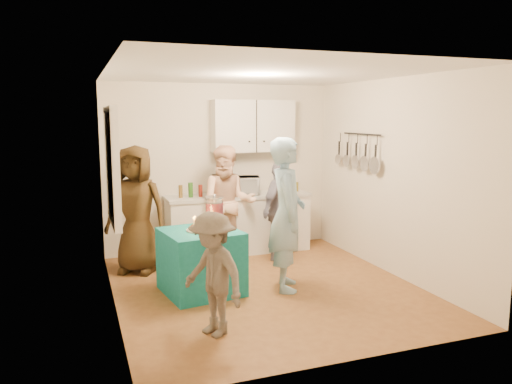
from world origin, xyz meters
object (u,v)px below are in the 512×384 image
object	(u,v)px
microwave	(243,185)
man_birthday	(287,214)
counter	(238,225)
woman_back_right	(279,211)
punch_jar	(214,212)
woman_back_center	(228,204)
woman_back_left	(136,209)
child_near_left	(213,274)
party_table	(201,261)

from	to	relation	value
microwave	man_birthday	size ratio (longest dim) A/B	0.27
counter	woman_back_right	size ratio (longest dim) A/B	1.50
punch_jar	microwave	bearing A→B (deg)	58.25
microwave	woman_back_center	bearing A→B (deg)	-119.18
counter	punch_jar	xyz separation A→B (m)	(-0.75, -1.34, 0.50)
punch_jar	woman_back_left	distance (m)	1.21
counter	microwave	xyz separation A→B (m)	(0.08, 0.00, 0.62)
punch_jar	woman_back_center	distance (m)	1.07
woman_back_left	woman_back_right	xyz separation A→B (m)	(2.02, -0.13, -0.13)
man_birthday	woman_back_left	size ratio (longest dim) A/B	1.08
counter	man_birthday	world-z (taller)	man_birthday
man_birthday	child_near_left	world-z (taller)	man_birthday
party_table	woman_back_center	distance (m)	1.46
counter	party_table	world-z (taller)	counter
man_birthday	child_near_left	bearing A→B (deg)	147.82
counter	punch_jar	distance (m)	1.62
microwave	punch_jar	size ratio (longest dim) A/B	1.45
woman_back_center	microwave	bearing A→B (deg)	61.89
child_near_left	man_birthday	bearing A→B (deg)	104.71
party_table	woman_back_center	bearing A→B (deg)	59.32
counter	microwave	size ratio (longest dim) A/B	4.46
counter	child_near_left	distance (m)	3.00
woman_back_left	child_near_left	world-z (taller)	woman_back_left
counter	woman_back_center	xyz separation A→B (m)	(-0.28, -0.38, 0.41)
microwave	punch_jar	world-z (taller)	microwave
party_table	woman_back_right	bearing A→B (deg)	34.31
woman_back_left	woman_back_right	size ratio (longest dim) A/B	1.17
microwave	counter	bearing A→B (deg)	-165.75
party_table	woman_back_left	world-z (taller)	woman_back_left
microwave	party_table	distance (m)	2.02
man_birthday	woman_back_right	size ratio (longest dim) A/B	1.26
party_table	woman_back_center	xyz separation A→B (m)	(0.71, 1.19, 0.46)
woman_back_left	woman_back_center	xyz separation A→B (m)	(1.32, 0.11, -0.02)
microwave	woman_back_center	distance (m)	0.56
man_birthday	woman_back_right	world-z (taller)	man_birthday
child_near_left	counter	bearing A→B (deg)	132.91
microwave	woman_back_left	size ratio (longest dim) A/B	0.29
man_birthday	counter	bearing A→B (deg)	19.73
microwave	woman_back_left	xyz separation A→B (m)	(-1.68, -0.49, -0.18)
woman_back_center	woman_back_right	bearing A→B (deg)	-2.99
punch_jar	woman_back_left	bearing A→B (deg)	134.91
woman_back_left	child_near_left	xyz separation A→B (m)	(0.45, -2.28, -0.26)
microwave	child_near_left	world-z (taller)	child_near_left
woman_back_left	counter	bearing A→B (deg)	46.58
party_table	man_birthday	xyz separation A→B (m)	(1.02, -0.23, 0.55)
microwave	party_table	size ratio (longest dim) A/B	0.58
counter	punch_jar	bearing A→B (deg)	-119.11
woman_back_left	woman_back_center	bearing A→B (deg)	34.25
man_birthday	punch_jar	bearing A→B (deg)	78.28
microwave	woman_back_left	world-z (taller)	woman_back_left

